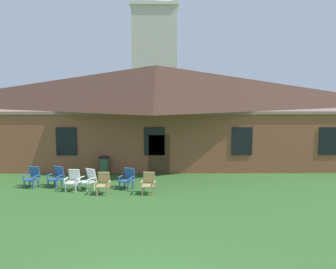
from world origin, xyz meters
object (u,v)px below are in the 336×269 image
(trash_bin, at_px, (104,166))
(lawn_chair_right_end, at_px, (103,183))
(lawn_chair_far_side, at_px, (128,178))
(lawn_chair_left_end, at_px, (73,180))
(lawn_chair_middle, at_px, (89,179))
(lawn_chair_by_porch, at_px, (33,177))
(lawn_chair_under_eave, at_px, (149,183))
(lawn_chair_near_door, at_px, (57,176))

(trash_bin, bearing_deg, lawn_chair_right_end, -81.90)
(lawn_chair_far_side, bearing_deg, lawn_chair_right_end, -139.76)
(lawn_chair_left_end, height_order, lawn_chair_right_end, same)
(lawn_chair_far_side, relative_size, trash_bin, 0.98)
(lawn_chair_middle, bearing_deg, lawn_chair_by_porch, 170.54)
(lawn_chair_middle, relative_size, lawn_chair_far_side, 1.00)
(lawn_chair_left_end, bearing_deg, lawn_chair_far_side, 6.76)
(lawn_chair_far_side, bearing_deg, trash_bin, 119.88)
(lawn_chair_left_end, bearing_deg, trash_bin, 71.24)
(lawn_chair_middle, xyz_separation_m, lawn_chair_under_eave, (2.80, -0.69, 0.00))
(lawn_chair_near_door, bearing_deg, lawn_chair_middle, -17.11)
(lawn_chair_under_eave, bearing_deg, lawn_chair_right_end, -179.91)
(lawn_chair_under_eave, height_order, trash_bin, trash_bin)
(lawn_chair_by_porch, bearing_deg, lawn_chair_under_eave, -11.69)
(lawn_chair_near_door, bearing_deg, trash_bin, 49.74)
(lawn_chair_middle, height_order, lawn_chair_far_side, same)
(lawn_chair_middle, bearing_deg, lawn_chair_near_door, 162.89)
(trash_bin, bearing_deg, lawn_chair_far_side, -60.12)
(lawn_chair_left_end, bearing_deg, lawn_chair_under_eave, -8.98)
(lawn_chair_middle, relative_size, trash_bin, 0.98)
(lawn_chair_near_door, relative_size, lawn_chair_middle, 1.00)
(lawn_chair_right_end, relative_size, lawn_chair_far_side, 1.00)
(lawn_chair_left_end, bearing_deg, lawn_chair_near_door, 145.63)
(lawn_chair_right_end, bearing_deg, lawn_chair_left_end, 159.35)
(lawn_chair_far_side, bearing_deg, lawn_chair_under_eave, -39.75)
(lawn_chair_under_eave, distance_m, trash_bin, 4.25)
(lawn_chair_middle, bearing_deg, lawn_chair_far_side, 4.91)
(lawn_chair_by_porch, distance_m, lawn_chair_right_end, 3.70)
(lawn_chair_near_door, height_order, lawn_chair_middle, same)
(lawn_chair_far_side, bearing_deg, lawn_chair_middle, -175.09)
(lawn_chair_near_door, height_order, trash_bin, trash_bin)
(lawn_chair_under_eave, bearing_deg, lawn_chair_middle, 166.18)
(lawn_chair_middle, bearing_deg, lawn_chair_right_end, -41.31)
(lawn_chair_near_door, xyz_separation_m, lawn_chair_right_end, (2.39, -1.19, 0.00))
(lawn_chair_near_door, bearing_deg, lawn_chair_under_eave, -15.03)
(lawn_chair_left_end, height_order, lawn_chair_under_eave, same)
(lawn_chair_right_end, height_order, lawn_chair_under_eave, same)
(lawn_chair_near_door, relative_size, trash_bin, 0.98)
(lawn_chair_by_porch, xyz_separation_m, lawn_chair_left_end, (2.05, -0.59, 0.00))
(lawn_chair_left_end, relative_size, lawn_chair_under_eave, 1.00)
(lawn_chair_near_door, bearing_deg, lawn_chair_far_side, -5.74)
(lawn_chair_by_porch, xyz_separation_m, lawn_chair_far_side, (4.52, -0.30, 0.00))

